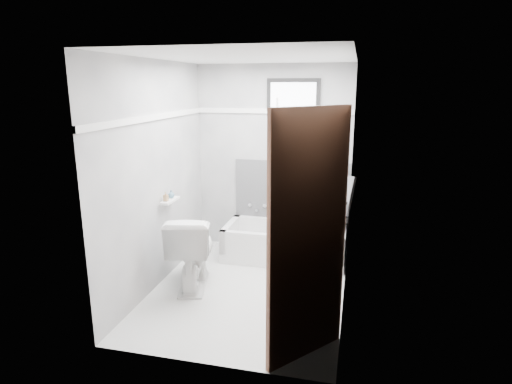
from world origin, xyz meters
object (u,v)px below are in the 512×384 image
(door, at_px, (340,257))
(soap_bottle_a, at_px, (166,196))
(soap_bottle_b, at_px, (171,194))
(bathtub, at_px, (284,243))
(toilet, at_px, (192,250))
(office_chair, at_px, (322,215))

(door, xyz_separation_m, soap_bottle_a, (-1.92, 1.34, -0.03))
(door, height_order, soap_bottle_b, door)
(bathtub, bearing_deg, toilet, -131.46)
(office_chair, height_order, soap_bottle_b, office_chair)
(bathtub, xyz_separation_m, toilet, (-0.85, -0.96, 0.20))
(soap_bottle_a, bearing_deg, door, -34.97)
(office_chair, height_order, door, door)
(office_chair, bearing_deg, door, -54.53)
(bathtub, bearing_deg, soap_bottle_a, -143.46)
(bathtub, height_order, door, door)
(office_chair, relative_size, door, 0.48)
(door, bearing_deg, toilet, 142.05)
(office_chair, distance_m, soap_bottle_b, 1.83)
(toilet, bearing_deg, bathtub, -144.47)
(bathtub, relative_size, soap_bottle_a, 15.01)
(toilet, distance_m, soap_bottle_b, 0.68)
(toilet, relative_size, soap_bottle_a, 8.32)
(office_chair, height_order, toilet, office_chair)
(door, relative_size, soap_bottle_a, 20.01)
(bathtub, height_order, soap_bottle_a, soap_bottle_a)
(door, bearing_deg, soap_bottle_b, 142.32)
(bathtub, relative_size, toilet, 1.80)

